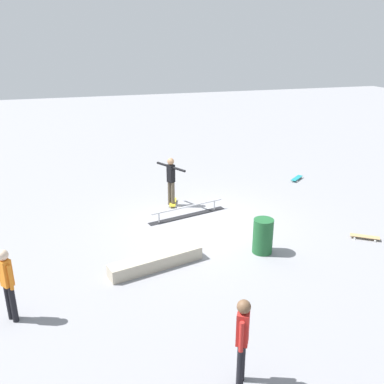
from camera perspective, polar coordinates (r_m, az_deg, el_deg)
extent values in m
plane|color=gray|center=(13.03, 1.16, -4.31)|extent=(60.00, 60.00, 0.00)
cube|color=black|center=(13.57, -0.59, -3.22)|extent=(2.69, 0.88, 0.01)
cylinder|color=#B7B7BC|center=(14.00, 3.04, -1.79)|extent=(0.04, 0.04, 0.32)
cylinder|color=#B7B7BC|center=(13.08, -4.49, -3.49)|extent=(0.04, 0.04, 0.32)
cylinder|color=#B7B7BC|center=(13.45, -0.60, -1.98)|extent=(2.49, 0.66, 0.05)
cube|color=#B2A893|center=(10.68, -4.87, -9.36)|extent=(2.47, 1.02, 0.33)
cylinder|color=brown|center=(14.20, -2.60, -0.32)|extent=(0.17, 0.17, 0.85)
cylinder|color=brown|center=(14.32, -3.05, -0.15)|extent=(0.17, 0.17, 0.85)
cube|color=black|center=(14.02, -2.87, 2.53)|extent=(0.28, 0.29, 0.60)
sphere|color=#A87A56|center=(13.90, -2.90, 4.16)|extent=(0.23, 0.23, 0.23)
cylinder|color=black|center=(13.68, -1.79, 3.08)|extent=(0.34, 0.53, 0.08)
cylinder|color=black|center=(14.24, -3.95, 3.75)|extent=(0.34, 0.53, 0.08)
cube|color=yellow|center=(14.48, -2.60, -1.36)|extent=(0.43, 0.82, 0.02)
cylinder|color=white|center=(14.76, -2.98, -1.16)|extent=(0.04, 0.06, 0.05)
cylinder|color=white|center=(14.74, -2.09, -1.16)|extent=(0.04, 0.06, 0.05)
cylinder|color=white|center=(14.25, -3.12, -1.96)|extent=(0.04, 0.06, 0.05)
cylinder|color=white|center=(14.24, -2.20, -1.97)|extent=(0.04, 0.06, 0.05)
cylinder|color=black|center=(7.56, 6.72, -21.65)|extent=(0.16, 0.16, 0.83)
cylinder|color=black|center=(7.44, 6.55, -22.48)|extent=(0.16, 0.16, 0.83)
cube|color=red|center=(7.04, 6.88, -17.82)|extent=(0.27, 0.28, 0.59)
sphere|color=brown|center=(6.80, 7.03, -15.14)|extent=(0.22, 0.22, 0.22)
cylinder|color=red|center=(7.19, 7.02, -17.44)|extent=(0.10, 0.10, 0.55)
cylinder|color=red|center=(6.96, 6.70, -18.89)|extent=(0.10, 0.10, 0.55)
cylinder|color=black|center=(9.44, -23.01, -13.79)|extent=(0.17, 0.17, 0.81)
cylinder|color=black|center=(9.56, -23.53, -13.41)|extent=(0.17, 0.17, 0.81)
cube|color=orange|center=(9.15, -23.88, -9.97)|extent=(0.28, 0.28, 0.57)
sphere|color=beige|center=(8.96, -24.25, -7.77)|extent=(0.22, 0.22, 0.22)
cylinder|color=orange|center=(9.06, -23.37, -10.57)|extent=(0.10, 0.10, 0.54)
cylinder|color=orange|center=(9.29, -24.30, -9.94)|extent=(0.10, 0.10, 0.54)
cube|color=teal|center=(17.41, 14.00, 1.86)|extent=(0.75, 0.66, 0.02)
cylinder|color=white|center=(17.71, 13.97, 1.99)|extent=(0.06, 0.06, 0.05)
cylinder|color=white|center=(17.63, 14.66, 1.85)|extent=(0.06, 0.06, 0.05)
cylinder|color=white|center=(17.22, 13.30, 1.53)|extent=(0.06, 0.06, 0.05)
cylinder|color=white|center=(17.15, 14.01, 1.38)|extent=(0.06, 0.06, 0.05)
cube|color=tan|center=(13.03, 22.34, -5.57)|extent=(0.77, 0.62, 0.02)
cylinder|color=white|center=(13.19, 23.46, -5.69)|extent=(0.06, 0.06, 0.05)
cylinder|color=white|center=(12.98, 23.53, -6.12)|extent=(0.06, 0.06, 0.05)
cylinder|color=white|center=(13.13, 21.10, -5.45)|extent=(0.06, 0.06, 0.05)
cylinder|color=white|center=(12.92, 21.14, -5.88)|extent=(0.06, 0.06, 0.05)
cylinder|color=#1E592D|center=(11.36, 9.57, -5.89)|extent=(0.53, 0.53, 0.95)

